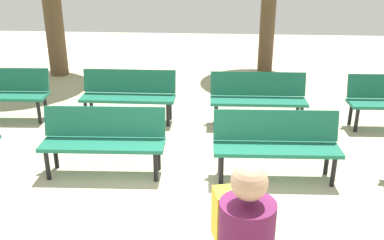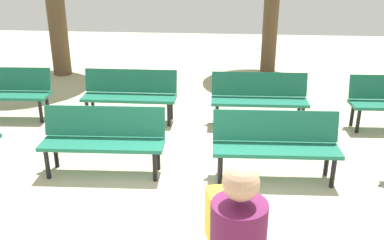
{
  "view_description": "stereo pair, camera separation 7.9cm",
  "coord_description": "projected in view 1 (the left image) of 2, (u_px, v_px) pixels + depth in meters",
  "views": [
    {
      "loc": [
        0.42,
        -3.44,
        2.77
      ],
      "look_at": [
        0.0,
        2.16,
        0.55
      ],
      "focal_mm": 40.09,
      "sensor_mm": 36.0,
      "label": 1
    },
    {
      "loc": [
        0.5,
        -3.43,
        2.77
      ],
      "look_at": [
        0.0,
        2.16,
        0.55
      ],
      "focal_mm": 40.09,
      "sensor_mm": 36.0,
      "label": 2
    }
  ],
  "objects": [
    {
      "name": "bench_r1_c0",
      "position": [
        2.0,
        91.0,
        7.45
      ],
      "size": [
        1.62,
        0.56,
        0.87
      ],
      "rotation": [
        0.0,
        0.0,
        0.05
      ],
      "color": "#19664C",
      "rests_on": "ground_plane"
    },
    {
      "name": "bench_r1_c2",
      "position": [
        258.0,
        96.0,
        7.2
      ],
      "size": [
        1.61,
        0.53,
        0.87
      ],
      "rotation": [
        0.0,
        0.0,
        0.03
      ],
      "color": "#19664C",
      "rests_on": "ground_plane"
    },
    {
      "name": "bench_r0_c1",
      "position": [
        104.0,
        137.0,
        5.6
      ],
      "size": [
        1.62,
        0.55,
        0.87
      ],
      "rotation": [
        0.0,
        0.0,
        0.04
      ],
      "color": "#19664C",
      "rests_on": "ground_plane"
    },
    {
      "name": "bench_r1_c1",
      "position": [
        129.0,
        93.0,
        7.35
      ],
      "size": [
        1.61,
        0.5,
        0.87
      ],
      "rotation": [
        0.0,
        0.0,
        0.01
      ],
      "color": "#19664C",
      "rests_on": "ground_plane"
    },
    {
      "name": "bench_r0_c2",
      "position": [
        276.0,
        141.0,
        5.47
      ],
      "size": [
        1.62,
        0.55,
        0.87
      ],
      "rotation": [
        0.0,
        0.0,
        0.04
      ],
      "color": "#19664C",
      "rests_on": "ground_plane"
    }
  ]
}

